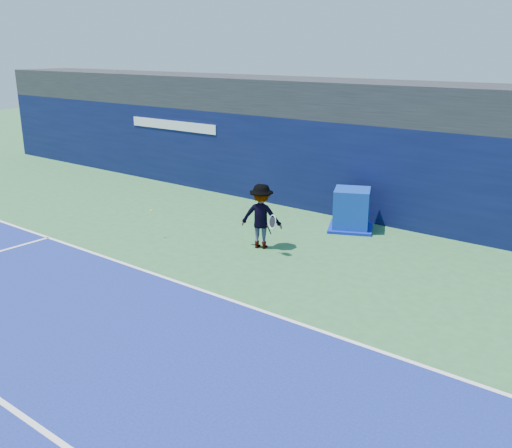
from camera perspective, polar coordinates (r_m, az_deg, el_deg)
name	(u,v)px	position (r m, az deg, el deg)	size (l,w,h in m)	color
ground	(58,326)	(12.00, -19.16, -9.65)	(80.00, 80.00, 0.00)	#306A39
baseline	(170,279)	(13.64, -8.62, -5.48)	(24.00, 0.10, 0.01)	white
stadium_band	(353,99)	(19.47, 9.68, 12.19)	(36.00, 3.00, 1.20)	black
back_wall_assembly	(335,167)	(18.90, 7.89, 5.68)	(36.00, 1.03, 3.00)	#090F34
equipment_cart	(351,211)	(17.26, 9.52, 1.29)	(1.70, 1.70, 1.23)	#0B2FA0
tennis_player	(261,216)	(15.36, 0.54, 0.79)	(1.40, 1.02, 1.77)	white
tennis_ball	(151,211)	(16.42, -10.42, 1.30)	(0.07, 0.07, 0.07)	#D9E919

